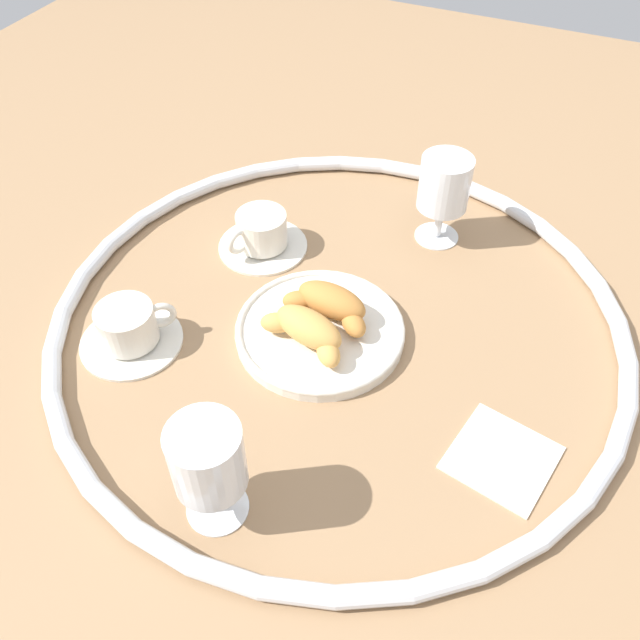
# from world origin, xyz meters

# --- Properties ---
(ground_plane) EXTENTS (2.20, 2.20, 0.00)m
(ground_plane) POSITION_xyz_m (0.00, 0.00, 0.00)
(ground_plane) COLOR #997551
(table_chrome_rim) EXTENTS (0.78, 0.78, 0.02)m
(table_chrome_rim) POSITION_xyz_m (0.00, 0.00, 0.01)
(table_chrome_rim) COLOR silver
(table_chrome_rim) RESTS_ON ground_plane
(pastry_plate) EXTENTS (0.23, 0.23, 0.02)m
(pastry_plate) POSITION_xyz_m (0.01, 0.03, 0.01)
(pastry_plate) COLOR silver
(pastry_plate) RESTS_ON ground_plane
(croissant_large) EXTENTS (0.14, 0.07, 0.04)m
(croissant_large) POSITION_xyz_m (0.01, 0.01, 0.04)
(croissant_large) COLOR #BC7A38
(croissant_large) RESTS_ON pastry_plate
(croissant_small) EXTENTS (0.13, 0.08, 0.04)m
(croissant_small) POSITION_xyz_m (0.02, 0.06, 0.04)
(croissant_small) COLOR #D6994C
(croissant_small) RESTS_ON pastry_plate
(coffee_cup_near) EXTENTS (0.14, 0.14, 0.06)m
(coffee_cup_near) POSITION_xyz_m (0.24, 0.14, 0.03)
(coffee_cup_near) COLOR silver
(coffee_cup_near) RESTS_ON ground_plane
(coffee_cup_far) EXTENTS (0.14, 0.14, 0.06)m
(coffee_cup_far) POSITION_xyz_m (0.17, -0.10, 0.03)
(coffee_cup_far) COLOR silver
(coffee_cup_far) RESTS_ON ground_plane
(juice_glass_left) EXTENTS (0.08, 0.08, 0.14)m
(juice_glass_left) POSITION_xyz_m (0.01, 0.31, 0.09)
(juice_glass_left) COLOR white
(juice_glass_left) RESTS_ON ground_plane
(juice_glass_right) EXTENTS (0.08, 0.08, 0.14)m
(juice_glass_right) POSITION_xyz_m (-0.07, -0.24, 0.09)
(juice_glass_right) COLOR white
(juice_glass_right) RESTS_ON ground_plane
(folded_napkin) EXTENTS (0.13, 0.13, 0.01)m
(folded_napkin) POSITION_xyz_m (-0.25, 0.12, 0.00)
(folded_napkin) COLOR silver
(folded_napkin) RESTS_ON ground_plane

